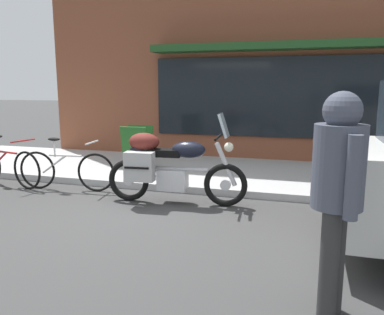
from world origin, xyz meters
The scene contains 6 objects.
ground_plane centered at (0.00, 0.00, 0.00)m, with size 80.00×80.00×0.00m, color #3B3B3B.
touring_motorcycle centered at (0.42, 0.63, 0.61)m, with size 2.20×0.79×1.41m.
parked_bicycle centered at (-1.56, 0.88, 0.37)m, with size 1.76×0.48×0.93m.
pedestrian_walking centered at (2.68, -1.87, 1.11)m, with size 0.49×0.53×1.76m.
sandwich_board_sign centered at (-0.81, 2.24, 0.57)m, with size 0.55×0.41×0.90m.
second_bicycle_by_cafe centered at (-2.77, 0.85, 0.37)m, with size 1.72×0.55×0.93m.
Camera 1 is at (2.44, -4.87, 1.79)m, focal length 36.57 mm.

